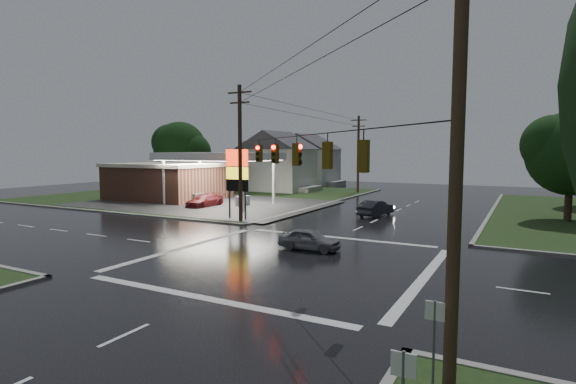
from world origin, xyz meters
The scene contains 15 objects.
ground centered at (0.00, 0.00, 0.00)m, with size 120.00×120.00×0.00m, color black.
grass_nw centered at (-26.00, 26.00, 0.04)m, with size 36.00×36.00×0.08m, color #1C3015.
gas_station centered at (-25.68, 19.70, 2.55)m, with size 26.20×18.00×5.60m.
pylon_sign centered at (-10.50, 10.50, 4.01)m, with size 2.00×0.35×6.00m.
utility_pole_nw centered at (-9.50, 9.50, 5.72)m, with size 2.20×0.32×11.00m.
utility_pole_se centered at (9.50, -9.50, 5.72)m, with size 2.20×0.32×11.00m.
utility_pole_n centered at (-9.50, 38.00, 5.47)m, with size 2.20×0.32×10.50m.
traffic_signals centered at (0.02, -0.02, 6.48)m, with size 26.87×26.87×1.47m.
house_near centered at (-20.95, 36.00, 4.41)m, with size 11.05×8.48×8.60m.
house_far centered at (-21.95, 48.00, 4.41)m, with size 11.05×8.48×8.60m.
tree_nw_behind centered at (-33.84, 29.99, 6.18)m, with size 8.93×7.60×10.00m.
tree_ne_near centered at (14.14, 21.99, 5.56)m, with size 7.99×6.80×8.98m.
car_north centered at (-0.80, 17.92, 0.70)m, with size 1.49×4.26×1.40m, color #21242A.
car_crossing centered at (-0.11, 2.79, 0.63)m, with size 1.48×3.68×1.26m, color gray.
car_pump centered at (-18.25, 15.82, 0.67)m, with size 1.88×4.61×1.34m, color #591417.
Camera 1 is at (10.97, -20.61, 5.79)m, focal length 28.00 mm.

